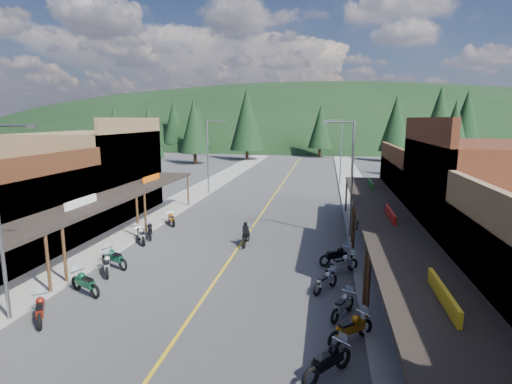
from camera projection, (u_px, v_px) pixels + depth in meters
The scene contains 40 objects.
ground at pixel (218, 277), 20.84m from camera, with size 220.00×220.00×0.00m, color #38383A.
centerline at pixel (271, 200), 40.20m from camera, with size 0.15×90.00×0.01m, color gold.
sidewalk_west at pixel (188, 197), 41.67m from camera, with size 3.40×94.00×0.15m, color gray.
sidewalk_east at pixel (359, 203), 38.70m from camera, with size 3.40×94.00×0.15m, color gray.
shop_west_2 at pixel (7, 212), 24.36m from camera, with size 10.90×9.00×6.20m.
shop_west_3 at pixel (94, 174), 33.48m from camera, with size 10.90×10.20×8.20m.
shop_east_2 at pixel (499, 215), 19.49m from camera, with size 10.90×9.00×8.20m.
shop_east_3 at pixel (442, 197), 28.97m from camera, with size 10.90×10.20×6.20m.
streetlight_0 at pixel (1, 215), 15.40m from camera, with size 2.16×0.18×8.00m.
streetlight_1 at pixel (209, 153), 42.51m from camera, with size 2.16×0.18×8.00m.
streetlight_2 at pixel (350, 174), 26.58m from camera, with size 2.16×0.18×8.00m.
streetlight_3 at pixel (340, 149), 47.88m from camera, with size 2.16×0.18×8.00m.
ridge_hill at pixel (312, 140), 151.55m from camera, with size 310.00×140.00×60.00m, color black.
pine_0 at pixel (115, 126), 86.50m from camera, with size 5.04×5.04×11.00m.
pine_1 at pixel (197, 122), 91.38m from camera, with size 5.88×5.88×12.50m.
pine_2 at pixel (247, 119), 77.24m from camera, with size 6.72×6.72×14.00m.
pine_3 at pixel (320, 126), 82.87m from camera, with size 5.04×5.04×11.00m.
pine_4 at pixel (396, 123), 74.54m from camera, with size 5.88×5.88×12.50m.
pine_5 at pixel (466, 119), 83.29m from camera, with size 6.72×6.72×14.00m.
pine_7 at pixel (174, 122), 98.56m from camera, with size 5.88×5.88×12.50m.
pine_8 at pixel (149, 132), 62.22m from camera, with size 4.48×4.48×10.00m.
pine_9 at pixel (454, 130), 59.15m from camera, with size 4.93×4.93×10.80m.
pine_10 at pixel (194, 126), 71.08m from camera, with size 5.38×5.38×11.60m.
pine_11 at pixel (439, 125), 52.91m from camera, with size 5.82×5.82×12.40m.
bike_west_5 at pixel (40, 308), 16.14m from camera, with size 0.68×2.04×1.16m, color maroon, non-canonical shape.
bike_west_6 at pixel (85, 282), 18.65m from camera, with size 0.72×2.17×1.24m, color #0D4429, non-canonical shape.
bike_west_7 at pixel (107, 264), 21.07m from camera, with size 0.66×1.98×1.13m, color gray, non-canonical shape.
bike_west_8 at pixel (114, 257), 22.00m from camera, with size 0.72×2.15×1.23m, color #0D432C, non-canonical shape.
bike_west_9 at pixel (141, 235), 26.32m from camera, with size 0.67×2.00×1.14m, color #A4A5AA, non-canonical shape.
bike_west_10 at pixel (150, 230), 27.53m from camera, with size 0.67×2.01×1.15m, color black, non-canonical shape.
bike_west_11 at pixel (171, 218), 30.81m from camera, with size 0.63×1.90×1.09m, color #AF530C, non-canonical shape.
bike_east_4 at pixel (328, 360), 12.62m from camera, with size 0.73×2.19×1.25m, color black, non-canonical shape.
bike_east_5 at pixel (351, 327), 14.63m from camera, with size 0.71×2.14×1.22m, color #AA620C, non-canonical shape.
bike_east_6 at pixel (343, 304), 16.54m from camera, with size 0.65×1.96×1.12m, color gray, non-canonical shape.
bike_east_7 at pixel (325, 280), 19.02m from camera, with size 0.63×1.89×1.08m, color gray, non-canonical shape.
bike_east_8 at pixel (342, 263), 21.20m from camera, with size 0.69×2.08×1.19m, color #A2A1A7, non-canonical shape.
bike_east_9 at pixel (336, 255), 22.42m from camera, with size 0.71×2.13×1.22m, color black, non-canonical shape.
rider_on_bike at pixel (246, 235), 25.95m from camera, with size 0.76×2.14×1.62m.
pedestrian_east_a at pixel (400, 287), 17.31m from camera, with size 0.59×0.39×1.63m, color #231D2B.
pedestrian_east_b at pixel (358, 218), 29.01m from camera, with size 0.81×0.47×1.67m, color brown.
Camera 1 is at (5.36, -19.03, 8.17)m, focal length 28.00 mm.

